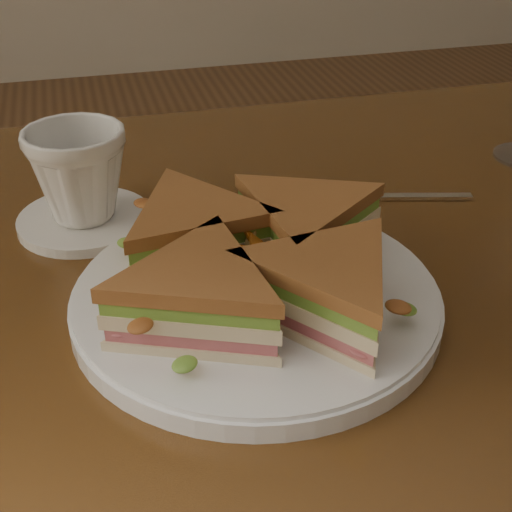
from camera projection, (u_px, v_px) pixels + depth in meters
The scene contains 8 objects.
table at pixel (288, 346), 0.70m from camera, with size 1.20×0.80×0.75m.
plate at pixel (256, 300), 0.58m from camera, with size 0.30×0.30×0.02m, color white.
sandwich_wedges at pixel (256, 261), 0.56m from camera, with size 0.31×0.31×0.06m.
crisps_mound at pixel (256, 266), 0.56m from camera, with size 0.09×0.09×0.05m, color #C26418, non-canonical shape.
spoon at pixel (342, 196), 0.75m from camera, with size 0.18×0.06×0.01m.
knife at pixel (246, 200), 0.74m from camera, with size 0.22×0.02×0.00m.
saucer at pixel (85, 220), 0.70m from camera, with size 0.13×0.13×0.01m, color white.
coffee_cup at pixel (78, 174), 0.67m from camera, with size 0.10×0.10×0.09m, color white.
Camera 1 is at (-0.17, -0.52, 1.10)m, focal length 50.00 mm.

